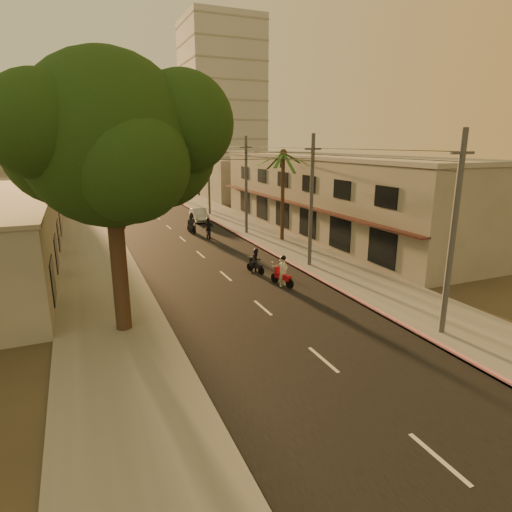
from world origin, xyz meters
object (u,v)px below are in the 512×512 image
object	(u,v)px
scooter_mid_b	(208,229)
parked_car	(199,215)
palm_tree	(283,158)
scooter_mid_a	(256,262)
broadleaf_tree	(118,141)
scooter_red	(283,272)
scooter_far_a	(192,224)

from	to	relation	value
scooter_mid_b	parked_car	size ratio (longest dim) A/B	0.44
palm_tree	scooter_mid_b	bearing A→B (deg)	149.52
scooter_mid_a	scooter_mid_b	size ratio (longest dim) A/B	0.88
scooter_mid_b	broadleaf_tree	bearing A→B (deg)	-106.50
broadleaf_tree	palm_tree	distance (m)	20.18
scooter_red	scooter_mid_b	distance (m)	14.55
broadleaf_tree	scooter_mid_a	world-z (taller)	broadleaf_tree
parked_car	scooter_mid_a	bearing A→B (deg)	-91.02
scooter_mid_a	scooter_mid_b	distance (m)	11.47
scooter_red	scooter_mid_a	bearing A→B (deg)	82.74
scooter_red	scooter_mid_b	size ratio (longest dim) A/B	1.00
scooter_mid_b	scooter_far_a	world-z (taller)	scooter_far_a
palm_tree	scooter_mid_b	size ratio (longest dim) A/B	4.28
scooter_far_a	scooter_mid_b	bearing A→B (deg)	-84.03
scooter_mid_a	palm_tree	bearing A→B (deg)	37.03
palm_tree	scooter_mid_a	size ratio (longest dim) A/B	4.84
palm_tree	scooter_red	xyz separation A→B (m)	(-5.44, -11.16, -6.30)
broadleaf_tree	scooter_red	size ratio (longest dim) A/B	6.29
broadleaf_tree	scooter_mid_b	xyz separation A→B (m)	(8.86, 17.24, -7.62)
broadleaf_tree	scooter_far_a	bearing A→B (deg)	68.22
palm_tree	parked_car	distance (m)	14.41
scooter_red	scooter_far_a	distance (m)	17.65
scooter_red	parked_car	bearing A→B (deg)	71.15
broadleaf_tree	scooter_mid_b	distance (m)	20.83
broadleaf_tree	scooter_far_a	size ratio (longest dim) A/B	6.09
palm_tree	scooter_mid_a	xyz separation A→B (m)	(-5.90, -8.08, -6.37)
palm_tree	scooter_far_a	world-z (taller)	palm_tree
parked_car	scooter_mid_b	bearing A→B (deg)	-96.34
palm_tree	scooter_mid_a	bearing A→B (deg)	-126.13
scooter_red	broadleaf_tree	bearing A→B (deg)	-179.38
palm_tree	parked_car	size ratio (longest dim) A/B	1.88
palm_tree	scooter_far_a	xyz separation A→B (m)	(-6.50, 6.45, -6.27)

